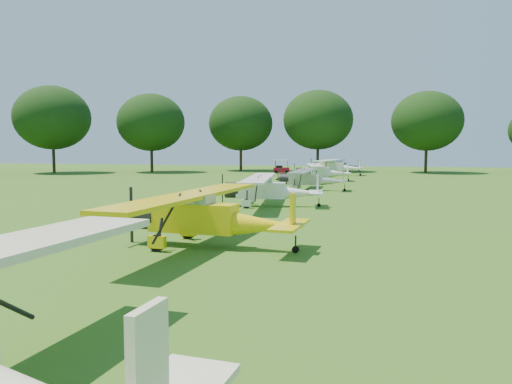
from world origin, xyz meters
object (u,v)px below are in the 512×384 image
aircraft_5 (320,171)px  aircraft_4 (310,178)px  aircraft_6 (334,165)px  golf_cart (281,169)px  aircraft_7 (341,164)px  aircraft_2 (206,213)px  aircraft_3 (268,188)px

aircraft_5 → aircraft_4: bearing=-98.5°
aircraft_6 → golf_cart: 8.56m
aircraft_4 → aircraft_7: size_ratio=1.06×
aircraft_2 → aircraft_5: size_ratio=1.10×
aircraft_5 → aircraft_6: (0.66, 12.69, 0.16)m
aircraft_4 → aircraft_5: aircraft_5 is taller
aircraft_7 → aircraft_5: bearing=-88.6°
aircraft_3 → aircraft_2: bearing=-95.8°
aircraft_4 → golf_cart: golf_cart is taller
aircraft_2 → aircraft_7: size_ratio=1.22×
aircraft_7 → golf_cart: golf_cart is taller
aircraft_6 → aircraft_5: bearing=-83.1°
aircraft_5 → golf_cart: 17.28m
aircraft_3 → aircraft_4: bearing=77.6°
aircraft_5 → aircraft_6: 12.71m
aircraft_5 → aircraft_3: bearing=-101.8°
aircraft_5 → aircraft_6: aircraft_6 is taller
aircraft_2 → aircraft_6: bearing=93.2°
aircraft_7 → golf_cart: 12.42m
aircraft_4 → aircraft_7: (0.49, 37.71, -0.07)m
aircraft_2 → aircraft_7: (1.27, 63.98, -0.23)m
aircraft_4 → aircraft_3: bearing=-95.2°
aircraft_2 → aircraft_5: aircraft_2 is taller
golf_cart → aircraft_7: bearing=39.4°
aircraft_2 → aircraft_7: bearing=93.3°
aircraft_2 → aircraft_3: 13.60m
aircraft_3 → aircraft_6: 38.14m
aircraft_4 → golf_cart: (-7.68, 28.36, -0.49)m
aircraft_2 → golf_cart: size_ratio=4.55×
aircraft_3 → golf_cart: (-6.55, 41.05, -0.56)m
aircraft_4 → aircraft_6: (0.33, 25.43, 0.20)m
aircraft_3 → golf_cart: 41.57m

